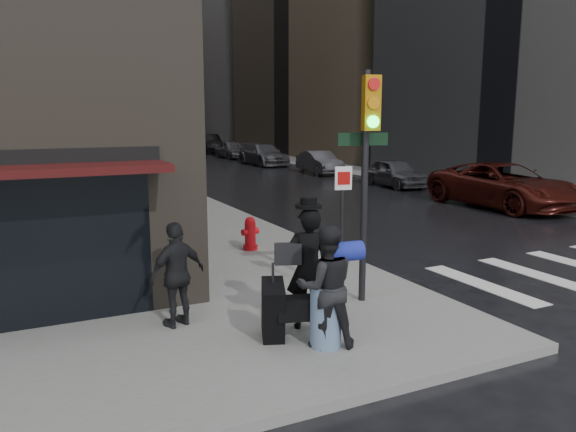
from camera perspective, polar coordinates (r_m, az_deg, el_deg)
name	(u,v)px	position (r m, az deg, el deg)	size (l,w,h in m)	color
ground	(367,329)	(9.38, 7.98, -11.34)	(140.00, 140.00, 0.00)	black
sidewalk_left	(109,173)	(34.72, -17.72, 4.22)	(4.00, 50.00, 0.15)	slate
sidewalk_right	(311,164)	(38.99, 2.36, 5.31)	(3.00, 50.00, 0.15)	slate
bldg_right_far	(282,40)	(72.73, -0.60, 17.42)	(22.00, 20.00, 25.00)	gray
bldg_distant	(90,23)	(86.81, -19.43, 18.03)	(40.00, 12.00, 32.00)	gray
man_overcoat	(301,275)	(8.59, 1.33, -5.99)	(1.38, 0.95, 2.10)	black
man_jeans	(325,286)	(8.02, 3.82, -7.15)	(1.24, 0.94, 1.77)	black
man_greycoat	(177,274)	(8.95, -11.18, -5.84)	(1.05, 0.70, 1.66)	black
traffic_light	(365,156)	(9.68, 7.84, 6.09)	(0.99, 0.56, 4.03)	black
fire_hydrant	(250,235)	(13.85, -3.86, -1.92)	(0.48, 0.36, 0.82)	#B50B11
parked_car_0	(503,185)	(22.48, 21.03, 2.92)	(2.75, 5.97, 1.66)	#3E110C
parked_car_1	(394,173)	(27.57, 10.76, 4.34)	(1.60, 3.97, 1.35)	#454549
parked_car_2	(319,163)	(33.06, 3.21, 5.45)	(1.41, 4.05, 1.34)	#3E3E43
parked_car_3	(263,154)	(38.84, -2.53, 6.26)	(2.05, 5.04, 1.46)	#44454A
parked_car_4	(232,149)	(45.20, -5.75, 6.76)	(1.69, 4.19, 1.43)	#3E3F44
parked_car_5	(209,144)	(51.71, -8.03, 7.29)	(1.77, 5.08, 1.67)	black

